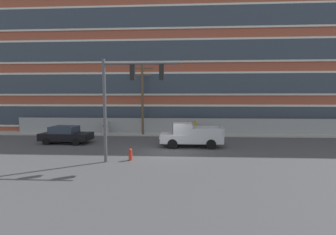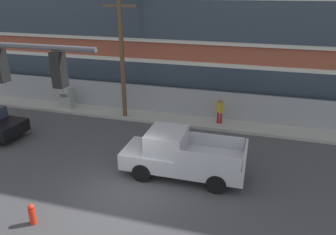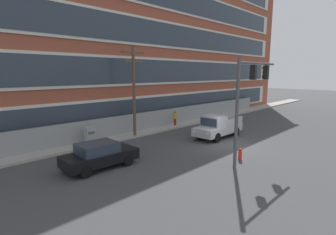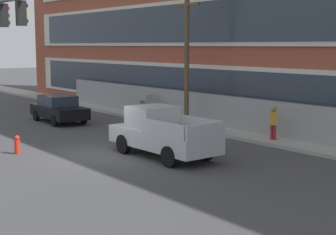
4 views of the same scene
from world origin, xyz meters
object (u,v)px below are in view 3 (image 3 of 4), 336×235
at_px(electrical_cabinet, 90,136).
at_px(fire_hydrant, 240,154).
at_px(traffic_signal_mast, 248,91).
at_px(sedan_black, 100,155).
at_px(utility_pole_near_corner, 134,88).
at_px(pickup_truck_silver, 217,127).
at_px(pedestrian_near_cabinet, 175,118).

height_order(electrical_cabinet, fire_hydrant, electrical_cabinet).
distance_m(electrical_cabinet, fire_hydrant, 11.27).
distance_m(traffic_signal_mast, sedan_black, 9.73).
bearing_deg(fire_hydrant, electrical_cabinet, 116.41).
xyz_separation_m(electrical_cabinet, fire_hydrant, (5.01, -10.08, -0.38)).
height_order(utility_pole_near_corner, fire_hydrant, utility_pole_near_corner).
distance_m(sedan_black, utility_pole_near_corner, 8.48).
height_order(traffic_signal_mast, pickup_truck_silver, traffic_signal_mast).
distance_m(sedan_black, fire_hydrant, 8.87).
xyz_separation_m(traffic_signal_mast, electrical_cabinet, (-4.80, 10.54, -3.77)).
bearing_deg(traffic_signal_mast, pickup_truck_silver, 48.84).
height_order(sedan_black, pedestrian_near_cabinet, pedestrian_near_cabinet).
bearing_deg(fire_hydrant, sedan_black, 143.11).
xyz_separation_m(utility_pole_near_corner, fire_hydrant, (0.80, -9.80, -3.93)).
bearing_deg(traffic_signal_mast, utility_pole_near_corner, 93.32).
bearing_deg(sedan_black, fire_hydrant, -36.89).
relative_size(pickup_truck_silver, electrical_cabinet, 3.42).
height_order(utility_pole_near_corner, pedestrian_near_cabinet, utility_pole_near_corner).
bearing_deg(traffic_signal_mast, sedan_black, 139.98).
bearing_deg(pedestrian_near_cabinet, utility_pole_near_corner, -175.69).
distance_m(sedan_black, pedestrian_near_cabinet, 12.98).
bearing_deg(utility_pole_near_corner, pickup_truck_silver, -47.81).
relative_size(pickup_truck_silver, fire_hydrant, 6.69).
distance_m(utility_pole_near_corner, fire_hydrant, 10.59).
height_order(pickup_truck_silver, utility_pole_near_corner, utility_pole_near_corner).
bearing_deg(utility_pole_near_corner, fire_hydrant, -85.31).
distance_m(traffic_signal_mast, fire_hydrant, 4.18).
relative_size(sedan_black, utility_pole_near_corner, 0.58).
bearing_deg(fire_hydrant, utility_pole_near_corner, 94.69).
xyz_separation_m(pickup_truck_silver, fire_hydrant, (-4.07, -4.43, -0.56)).
xyz_separation_m(traffic_signal_mast, utility_pole_near_corner, (-0.59, 10.26, -0.22)).
relative_size(traffic_signal_mast, fire_hydrant, 8.31).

